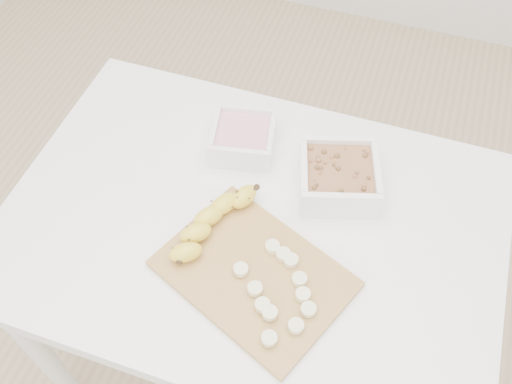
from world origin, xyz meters
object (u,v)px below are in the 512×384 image
(bowl_yogurt, at_px, (243,138))
(bowl_granola, at_px, (339,177))
(banana, at_px, (211,223))
(table, at_px, (252,245))
(cutting_board, at_px, (254,274))

(bowl_yogurt, bearing_deg, bowl_granola, -10.78)
(bowl_yogurt, bearing_deg, banana, -86.06)
(table, bearing_deg, bowl_yogurt, 114.15)
(bowl_yogurt, bearing_deg, cutting_board, -66.89)
(table, distance_m, cutting_board, 0.16)
(cutting_board, bearing_deg, bowl_yogurt, 113.11)
(bowl_granola, xyz_separation_m, banana, (-0.21, -0.19, -0.00))
(cutting_board, distance_m, banana, 0.13)
(bowl_yogurt, distance_m, cutting_board, 0.32)
(bowl_yogurt, xyz_separation_m, bowl_granola, (0.22, -0.04, 0.01))
(bowl_granola, distance_m, banana, 0.28)
(cutting_board, bearing_deg, table, 111.47)
(bowl_yogurt, height_order, cutting_board, bowl_yogurt)
(bowl_granola, distance_m, cutting_board, 0.27)
(table, xyz_separation_m, bowl_granola, (0.14, 0.14, 0.13))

